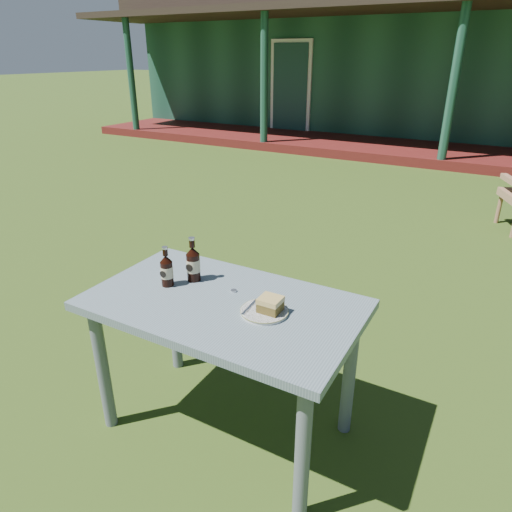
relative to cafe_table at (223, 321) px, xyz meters
The scene contains 9 objects.
ground 1.72m from the cafe_table, 90.00° to the left, with size 80.00×80.00×0.00m, color #334916.
pavilion 11.03m from the cafe_table, 90.00° to the left, with size 15.80×8.30×3.45m.
cafe_table is the anchor object (origin of this frame).
plate 0.24m from the cafe_table, ahead, with size 0.20×0.20×0.01m.
cake_slice 0.27m from the cafe_table, ahead, with size 0.09×0.09×0.06m.
fork 0.19m from the cafe_table, ahead, with size 0.01×0.14×0.00m, color silver.
cola_bottle_near 0.32m from the cafe_table, 155.73° to the left, with size 0.06×0.07×0.22m.
cola_bottle_far 0.35m from the cafe_table, behind, with size 0.06×0.06×0.19m.
bottle_cap 0.14m from the cafe_table, 91.82° to the left, with size 0.03×0.03×0.01m, color silver.
Camera 1 is at (0.98, -3.05, 1.71)m, focal length 32.00 mm.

